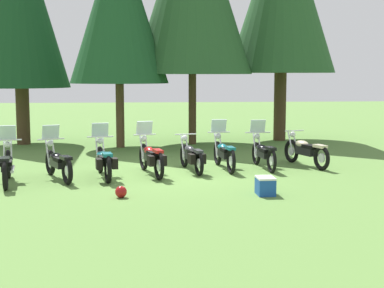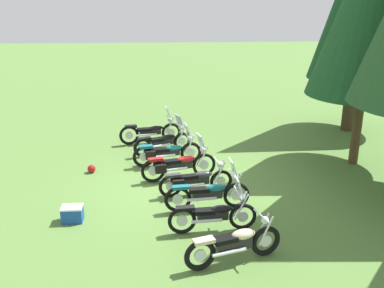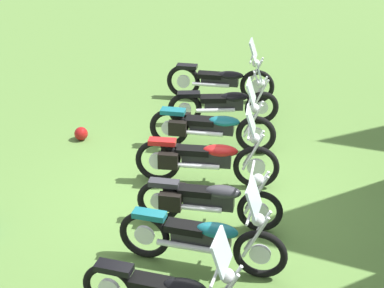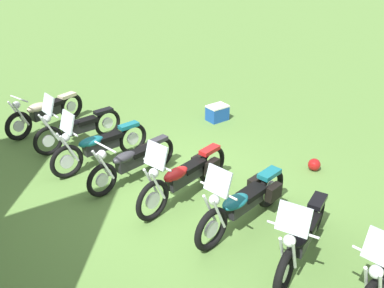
{
  "view_description": "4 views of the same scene",
  "coord_description": "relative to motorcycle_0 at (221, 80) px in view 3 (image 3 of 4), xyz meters",
  "views": [
    {
      "loc": [
        -0.73,
        -14.91,
        2.63
      ],
      "look_at": [
        0.65,
        0.12,
        0.78
      ],
      "focal_mm": 52.71,
      "sensor_mm": 36.0,
      "label": 1
    },
    {
      "loc": [
        12.05,
        -0.51,
        5.42
      ],
      "look_at": [
        -1.09,
        0.31,
        0.92
      ],
      "focal_mm": 41.48,
      "sensor_mm": 36.0,
      "label": 2
    },
    {
      "loc": [
        7.7,
        2.78,
        5.09
      ],
      "look_at": [
        -0.16,
        -0.26,
        0.86
      ],
      "focal_mm": 57.0,
      "sensor_mm": 36.0,
      "label": 3
    },
    {
      "loc": [
        -5.97,
        3.66,
        4.52
      ],
      "look_at": [
        -0.22,
        -0.47,
        0.93
      ],
      "focal_mm": 40.47,
      "sensor_mm": 36.0,
      "label": 4
    }
  ],
  "objects": [
    {
      "name": "motorcycle_1",
      "position": [
        1.16,
        0.47,
        -0.02
      ],
      "size": [
        1.08,
        2.06,
        1.35
      ],
      "rotation": [
        0.0,
        0.0,
        1.99
      ],
      "color": "black",
      "rests_on": "ground_plane"
    },
    {
      "name": "motorcycle_0",
      "position": [
        0.0,
        0.0,
        0.0
      ],
      "size": [
        0.75,
        2.32,
        1.38
      ],
      "rotation": [
        0.0,
        0.0,
        1.75
      ],
      "color": "black",
      "rests_on": "ground_plane"
    },
    {
      "name": "motorcycle_4",
      "position": [
        4.63,
        1.33,
        -0.04
      ],
      "size": [
        0.76,
        2.12,
        0.98
      ],
      "rotation": [
        0.0,
        0.0,
        1.76
      ],
      "color": "black",
      "rests_on": "ground_plane"
    },
    {
      "name": "ground_plane",
      "position": [
        3.98,
        1.06,
        -0.47
      ],
      "size": [
        80.0,
        80.0,
        0.0
      ],
      "primitive_type": "plane",
      "color": "#547A38"
    },
    {
      "name": "motorcycle_2",
      "position": [
        2.3,
        0.57,
        -0.0
      ],
      "size": [
        0.87,
        2.29,
        1.37
      ],
      "rotation": [
        0.0,
        0.0,
        1.76
      ],
      "color": "black",
      "rests_on": "ground_plane"
    },
    {
      "name": "motorcycle_3",
      "position": [
        3.52,
        0.91,
        0.02
      ],
      "size": [
        0.86,
        2.31,
        1.38
      ],
      "rotation": [
        0.0,
        0.0,
        1.81
      ],
      "color": "black",
      "rests_on": "ground_plane"
    },
    {
      "name": "motorcycle_5",
      "position": [
        5.57,
        1.64,
        0.0
      ],
      "size": [
        0.65,
        2.27,
        1.36
      ],
      "rotation": [
        0.0,
        0.0,
        1.67
      ],
      "color": "black",
      "rests_on": "ground_plane"
    },
    {
      "name": "dropped_helmet",
      "position": [
        2.81,
        -1.83,
        -0.34
      ],
      "size": [
        0.26,
        0.26,
        0.26
      ],
      "primitive_type": "sphere",
      "color": "maroon",
      "rests_on": "ground_plane"
    }
  ]
}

